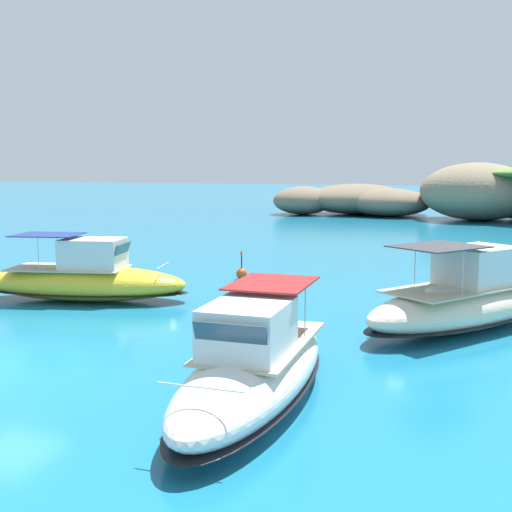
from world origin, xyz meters
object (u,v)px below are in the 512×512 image
object	(u,v)px
islet_large	(506,194)
motorboat_white	(254,368)
channel_buoy	(242,273)
islet_small	(361,201)
motorboat_cream	(469,301)
motorboat_yellow	(85,280)

from	to	relation	value
islet_large	motorboat_white	distance (m)	58.77
islet_large	motorboat_white	world-z (taller)	islet_large
channel_buoy	islet_large	bearing A→B (deg)	76.28
islet_small	motorboat_cream	bearing A→B (deg)	-71.81
motorboat_white	channel_buoy	xyz separation A→B (m)	(-7.37, 15.04, -0.51)
motorboat_cream	channel_buoy	size ratio (longest dim) A/B	6.53
islet_large	channel_buoy	size ratio (longest dim) A/B	16.73
motorboat_white	motorboat_cream	distance (m)	10.28
islet_large	motorboat_yellow	world-z (taller)	islet_large
islet_large	motorboat_white	xyz separation A→B (m)	(-3.27, -58.65, -1.98)
motorboat_yellow	motorboat_white	bearing A→B (deg)	-34.58
islet_large	islet_small	distance (m)	16.78
motorboat_yellow	channel_buoy	xyz separation A→B (m)	(3.88, 7.28, -0.55)
motorboat_white	channel_buoy	bearing A→B (deg)	116.12
islet_large	motorboat_yellow	bearing A→B (deg)	-105.93
motorboat_cream	channel_buoy	bearing A→B (deg)	153.92
motorboat_yellow	motorboat_cream	xyz separation A→B (m)	(15.23, 1.72, 0.07)
islet_small	motorboat_yellow	size ratio (longest dim) A/B	2.25
islet_small	motorboat_yellow	world-z (taller)	islet_small
channel_buoy	islet_small	bearing A→B (deg)	97.09
islet_large	islet_small	xyz separation A→B (m)	(-16.45, 3.07, -1.19)
motorboat_yellow	motorboat_cream	size ratio (longest dim) A/B	0.96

